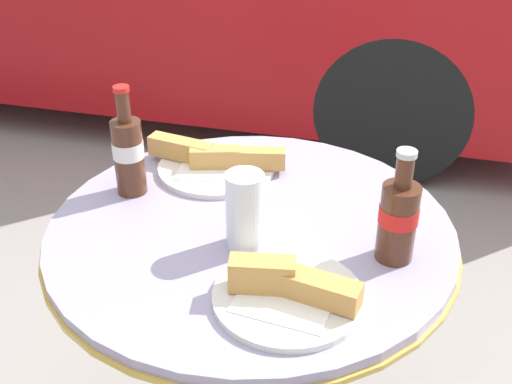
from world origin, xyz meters
TOP-DOWN VIEW (x-y plane):
  - bistro_table at (0.00, 0.00)m, footprint 0.78×0.78m
  - cola_bottle_left at (0.27, -0.03)m, footprint 0.07×0.07m
  - cola_bottle_right at (-0.27, 0.06)m, footprint 0.06×0.06m
  - drinking_glass at (0.01, -0.06)m, footprint 0.07×0.07m
  - lunch_plate_near at (-0.13, 0.19)m, footprint 0.31×0.25m
  - lunch_plate_far at (0.12, -0.19)m, footprint 0.24×0.24m

SIDE VIEW (x-z plane):
  - bistro_table at x=0.00m, z-range 0.22..0.96m
  - lunch_plate_far at x=0.12m, z-range 0.72..0.79m
  - lunch_plate_near at x=-0.13m, z-range 0.73..0.78m
  - drinking_glass at x=0.01m, z-range 0.73..0.87m
  - cola_bottle_left at x=0.27m, z-range 0.71..0.92m
  - cola_bottle_right at x=-0.27m, z-range 0.71..0.94m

